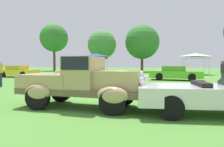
{
  "coord_description": "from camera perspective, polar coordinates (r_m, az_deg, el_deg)",
  "views": [
    {
      "loc": [
        2.48,
        -6.9,
        1.49
      ],
      "look_at": [
        0.84,
        1.5,
        1.06
      ],
      "focal_mm": 33.65,
      "sensor_mm": 36.0,
      "label": 1
    }
  ],
  "objects": [
    {
      "name": "ground_plane",
      "position": [
        7.48,
        -8.66,
        -8.62
      ],
      "size": [
        120.0,
        120.0,
        0.0
      ],
      "primitive_type": "plane",
      "color": "#4C8433"
    },
    {
      "name": "feature_pickup_truck",
      "position": [
        7.07,
        -8.14,
        -2.22
      ],
      "size": [
        4.33,
        2.13,
        1.7
      ],
      "color": "brown",
      "rests_on": "ground_plane"
    },
    {
      "name": "neighbor_convertible",
      "position": [
        6.8,
        27.5,
        -5.12
      ],
      "size": [
        4.7,
        2.05,
        1.4
      ],
      "color": "silver",
      "rests_on": "ground_plane"
    },
    {
      "name": "show_car_yellow",
      "position": [
        24.02,
        -24.18,
        0.52
      ],
      "size": [
        4.19,
        2.06,
        1.22
      ],
      "color": "yellow",
      "rests_on": "ground_plane"
    },
    {
      "name": "show_car_cream",
      "position": [
        20.05,
        -9.28,
        0.32
      ],
      "size": [
        4.2,
        2.4,
        1.22
      ],
      "color": "beige",
      "rests_on": "ground_plane"
    },
    {
      "name": "show_car_lime",
      "position": [
        18.89,
        16.85,
        0.07
      ],
      "size": [
        4.54,
        2.32,
        1.22
      ],
      "color": "#60C62D",
      "rests_on": "ground_plane"
    },
    {
      "name": "spectator_near_truck",
      "position": [
        14.99,
        -28.19,
        0.35
      ],
      "size": [
        0.46,
        0.39,
        1.69
      ],
      "color": "#283351",
      "rests_on": "ground_plane"
    },
    {
      "name": "spectator_between_cars",
      "position": [
        15.15,
        27.87,
        0.38
      ],
      "size": [
        0.36,
        0.46,
        1.69
      ],
      "color": "#383838",
      "rests_on": "ground_plane"
    },
    {
      "name": "canopy_tent_left_field",
      "position": [
        27.32,
        -4.56,
        4.85
      ],
      "size": [
        2.77,
        2.77,
        2.71
      ],
      "color": "#B7B7BC",
      "rests_on": "ground_plane"
    },
    {
      "name": "canopy_tent_center_field",
      "position": [
        28.79,
        21.73,
        4.55
      ],
      "size": [
        3.02,
        3.02,
        2.71
      ],
      "color": "#B7B7BC",
      "rests_on": "ground_plane"
    },
    {
      "name": "treeline_far_left",
      "position": [
        41.82,
        -15.47,
        9.26
      ],
      "size": [
        5.27,
        5.27,
        8.86
      ],
      "color": "brown",
      "rests_on": "ground_plane"
    },
    {
      "name": "treeline_mid_left",
      "position": [
        33.96,
        -2.76,
        7.83
      ],
      "size": [
        4.57,
        4.57,
        6.71
      ],
      "color": "brown",
      "rests_on": "ground_plane"
    },
    {
      "name": "treeline_center",
      "position": [
        36.0,
        8.2,
        8.46
      ],
      "size": [
        5.74,
        5.74,
        7.87
      ],
      "color": "brown",
      "rests_on": "ground_plane"
    }
  ]
}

